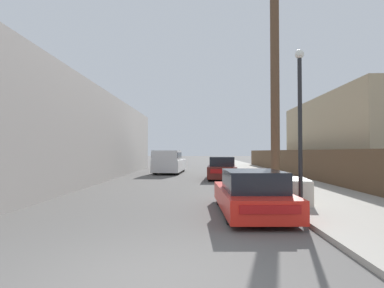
# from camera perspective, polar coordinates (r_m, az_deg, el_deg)

# --- Properties ---
(sidewalk_curb) EXTENTS (4.20, 63.00, 0.12)m
(sidewalk_curb) POSITION_cam_1_polar(r_m,az_deg,el_deg) (27.79, 11.16, -4.92)
(sidewalk_curb) COLOR #9E998E
(sidewalk_curb) RESTS_ON ground
(discarded_fridge) EXTENTS (0.91, 1.78, 0.79)m
(discarded_fridge) POSITION_cam_1_polar(r_m,az_deg,el_deg) (10.47, 19.38, -8.34)
(discarded_fridge) COLOR silver
(discarded_fridge) RESTS_ON sidewalk_curb
(parked_sports_car_red) EXTENTS (1.87, 4.31, 1.25)m
(parked_sports_car_red) POSITION_cam_1_polar(r_m,az_deg,el_deg) (8.80, 11.21, -9.31)
(parked_sports_car_red) COLOR red
(parked_sports_car_red) RESTS_ON ground
(car_parked_mid) EXTENTS (2.05, 4.42, 1.43)m
(car_parked_mid) POSITION_cam_1_polar(r_m,az_deg,el_deg) (19.46, 5.73, -4.68)
(car_parked_mid) COLOR #5B1E19
(car_parked_mid) RESTS_ON ground
(pickup_truck) EXTENTS (2.36, 5.57, 1.84)m
(pickup_truck) POSITION_cam_1_polar(r_m,az_deg,el_deg) (24.13, -4.39, -3.45)
(pickup_truck) COLOR silver
(pickup_truck) RESTS_ON ground
(utility_pole) EXTENTS (1.80, 0.39, 9.49)m
(utility_pole) POSITION_cam_1_polar(r_m,az_deg,el_deg) (14.04, 15.51, 11.63)
(utility_pole) COLOR brown
(utility_pole) RESTS_ON sidewalk_curb
(street_lamp) EXTENTS (0.26, 0.26, 4.62)m
(street_lamp) POSITION_cam_1_polar(r_m,az_deg,el_deg) (9.26, 19.88, 5.05)
(street_lamp) COLOR #232326
(street_lamp) RESTS_ON sidewalk_curb
(wooden_fence) EXTENTS (0.08, 35.55, 1.76)m
(wooden_fence) POSITION_cam_1_polar(r_m,az_deg,el_deg) (21.55, 19.35, -3.40)
(wooden_fence) COLOR brown
(wooden_fence) RESTS_ON sidewalk_curb
(building_left_block) EXTENTS (7.00, 26.57, 5.39)m
(building_left_block) POSITION_cam_1_polar(r_m,az_deg,el_deg) (20.57, -24.62, 1.28)
(building_left_block) COLOR gray
(building_left_block) RESTS_ON ground
(building_right_house) EXTENTS (6.00, 12.79, 5.30)m
(building_right_house) POSITION_cam_1_polar(r_m,az_deg,el_deg) (22.61, 29.45, 0.98)
(building_right_house) COLOR tan
(building_right_house) RESTS_ON ground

